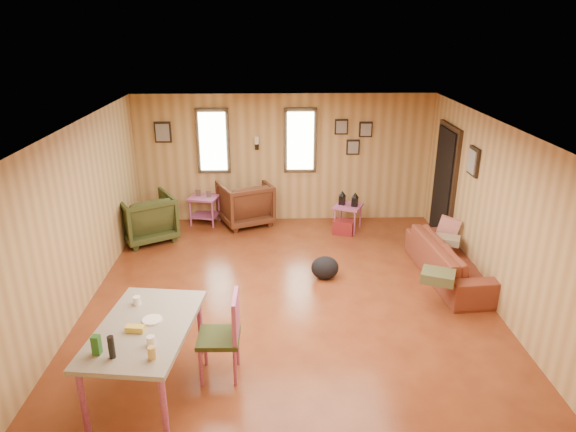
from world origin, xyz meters
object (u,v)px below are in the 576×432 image
(sofa, at_px, (454,254))
(side_table, at_px, (348,204))
(dining_table, at_px, (144,332))
(recliner_brown, at_px, (245,201))
(end_table, at_px, (205,205))
(recliner_green, at_px, (146,216))

(sofa, height_order, side_table, sofa)
(side_table, bearing_deg, dining_table, -121.72)
(recliner_brown, xyz_separation_m, side_table, (1.89, -0.37, 0.05))
(end_table, xyz_separation_m, side_table, (2.66, -0.40, 0.13))
(recliner_brown, height_order, recliner_green, recliner_brown)
(sofa, relative_size, recliner_green, 2.24)
(recliner_brown, xyz_separation_m, dining_table, (-0.77, -4.68, 0.25))
(end_table, distance_m, side_table, 2.69)
(side_table, bearing_deg, sofa, -55.84)
(end_table, bearing_deg, side_table, -8.53)
(sofa, relative_size, dining_table, 1.25)
(recliner_green, relative_size, dining_table, 0.56)
(sofa, bearing_deg, recliner_brown, 49.66)
(dining_table, bearing_deg, recliner_green, 109.84)
(recliner_green, xyz_separation_m, dining_table, (0.91, -3.97, 0.25))
(recliner_brown, height_order, dining_table, dining_table)
(recliner_green, relative_size, side_table, 1.22)
(recliner_green, xyz_separation_m, side_table, (3.57, 0.34, 0.05))
(sofa, xyz_separation_m, recliner_brown, (-3.19, 2.29, 0.06))
(end_table, bearing_deg, recliner_green, -140.93)
(sofa, bearing_deg, dining_table, 116.39)
(end_table, distance_m, dining_table, 4.72)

